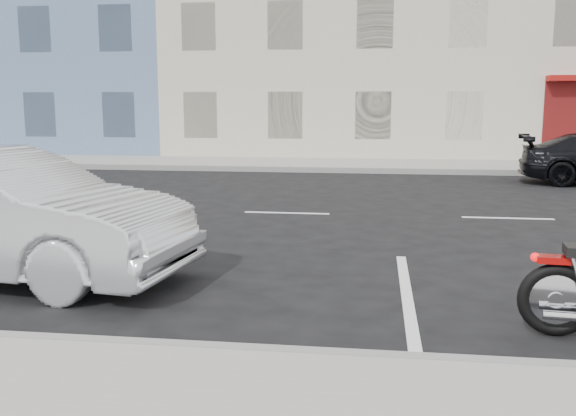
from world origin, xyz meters
name	(u,v)px	position (x,y,z in m)	size (l,w,h in m)	color
ground	(395,216)	(0.00, 0.00, 0.00)	(120.00, 120.00, 0.00)	black
sidewalk_far	(233,163)	(-5.00, 8.70, 0.07)	(80.00, 3.40, 0.15)	gray
curb_far	(220,168)	(-5.00, 7.00, 0.08)	(80.00, 0.12, 0.16)	gray
bldg_blue	(71,1)	(-14.00, 16.30, 6.50)	(12.00, 12.00, 13.00)	slate
bldg_cream	(340,13)	(-2.00, 16.30, 5.75)	(12.00, 12.00, 11.50)	beige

